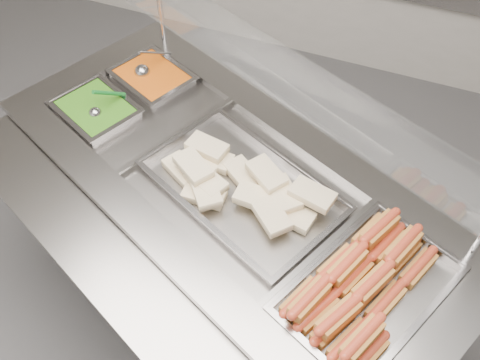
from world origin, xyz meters
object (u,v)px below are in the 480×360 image
at_px(steam_counter, 232,244).
at_px(pan_wraps, 242,190).
at_px(ladle, 143,71).
at_px(serving_spoon, 98,110).
at_px(sneeze_guard, 277,70).
at_px(pan_hotdogs, 367,294).

xyz_separation_m(steam_counter, pan_wraps, (0.06, -0.03, 0.43)).
relative_size(ladle, serving_spoon, 1.10).
bearing_deg(ladle, serving_spoon, -100.30).
xyz_separation_m(sneeze_guard, ladle, (-0.67, 0.21, -0.36)).
bearing_deg(sneeze_guard, serving_spoon, -173.38).
xyz_separation_m(steam_counter, ladle, (-0.58, 0.41, 0.47)).
bearing_deg(serving_spoon, ladle, 79.70).
xyz_separation_m(steam_counter, serving_spoon, (-0.63, 0.12, 0.47)).
relative_size(sneeze_guard, serving_spoon, 9.67).
bearing_deg(serving_spoon, pan_hotdogs, -17.42).
distance_m(ladle, serving_spoon, 0.29).
bearing_deg(pan_wraps, steam_counter, 155.69).
height_order(pan_wraps, serving_spoon, serving_spoon).
distance_m(steam_counter, pan_wraps, 0.44).
height_order(sneeze_guard, ladle, sneeze_guard).
bearing_deg(pan_hotdogs, ladle, 149.99).
bearing_deg(pan_hotdogs, pan_wraps, 155.69).
bearing_deg(pan_wraps, pan_hotdogs, -24.31).
xyz_separation_m(ladle, serving_spoon, (-0.05, -0.29, 0.00)).
xyz_separation_m(sneeze_guard, pan_wraps, (-0.04, -0.23, -0.40)).
xyz_separation_m(steam_counter, pan_hotdogs, (0.58, -0.26, 0.42)).
relative_size(pan_wraps, ladle, 4.25).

